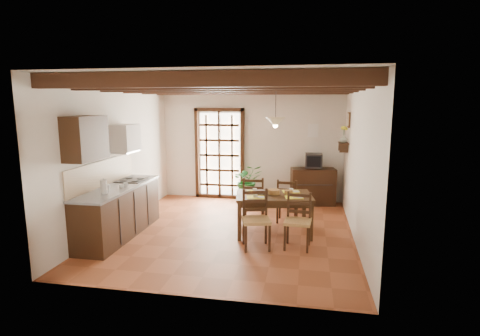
% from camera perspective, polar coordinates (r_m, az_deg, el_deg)
% --- Properties ---
extents(ground_plane, '(5.00, 5.00, 0.00)m').
position_cam_1_polar(ground_plane, '(7.22, -1.37, -9.55)').
color(ground_plane, brown).
extents(room_shell, '(4.52, 5.02, 2.81)m').
position_cam_1_polar(room_shell, '(6.83, -1.44, 4.97)').
color(room_shell, silver).
rests_on(room_shell, ground_plane).
extents(ceiling_beams, '(4.50, 4.34, 0.20)m').
position_cam_1_polar(ceiling_beams, '(6.81, -1.47, 12.31)').
color(ceiling_beams, black).
rests_on(ceiling_beams, room_shell).
extents(french_door, '(1.26, 0.11, 2.32)m').
position_cam_1_polar(french_door, '(9.45, -3.13, 2.41)').
color(french_door, white).
rests_on(french_door, ground_plane).
extents(kitchen_counter, '(0.64, 2.25, 1.38)m').
position_cam_1_polar(kitchen_counter, '(7.19, -17.94, -6.16)').
color(kitchen_counter, black).
rests_on(kitchen_counter, ground_plane).
extents(upper_cabinet, '(0.35, 0.80, 0.70)m').
position_cam_1_polar(upper_cabinet, '(6.41, -22.49, 4.21)').
color(upper_cabinet, black).
rests_on(upper_cabinet, room_shell).
extents(range_hood, '(0.38, 0.60, 0.54)m').
position_cam_1_polar(range_hood, '(7.49, -17.11, 4.34)').
color(range_hood, white).
rests_on(range_hood, room_shell).
extents(counter_items, '(0.50, 1.43, 0.25)m').
position_cam_1_polar(counter_items, '(7.15, -17.80, -2.23)').
color(counter_items, black).
rests_on(counter_items, kitchen_counter).
extents(dining_table, '(1.50, 1.11, 0.75)m').
position_cam_1_polar(dining_table, '(6.92, 5.16, -4.81)').
color(dining_table, '#382312').
rests_on(dining_table, ground_plane).
extents(chair_near_left, '(0.55, 0.54, 0.98)m').
position_cam_1_polar(chair_near_left, '(6.33, 2.47, -9.44)').
color(chair_near_left, '#AD834A').
rests_on(chair_near_left, ground_plane).
extents(chair_near_right, '(0.46, 0.44, 0.93)m').
position_cam_1_polar(chair_near_right, '(6.40, 8.76, -9.49)').
color(chair_near_right, '#AD834A').
rests_on(chair_near_right, ground_plane).
extents(chair_far_left, '(0.46, 0.44, 0.95)m').
position_cam_1_polar(chair_far_left, '(7.67, 2.11, -6.03)').
color(chair_far_left, '#AD834A').
rests_on(chair_far_left, ground_plane).
extents(chair_far_right, '(0.44, 0.43, 0.90)m').
position_cam_1_polar(chair_far_right, '(7.73, 7.22, -6.11)').
color(chair_far_right, '#AD834A').
rests_on(chair_far_right, ground_plane).
extents(table_setting, '(1.00, 0.67, 0.09)m').
position_cam_1_polar(table_setting, '(6.89, 5.17, -3.87)').
color(table_setting, yellow).
rests_on(table_setting, dining_table).
extents(table_bowl, '(0.23, 0.23, 0.05)m').
position_cam_1_polar(table_bowl, '(6.92, 3.11, -3.73)').
color(table_bowl, white).
rests_on(table_bowl, dining_table).
extents(sideboard, '(1.09, 0.63, 0.87)m').
position_cam_1_polar(sideboard, '(9.10, 11.03, -2.77)').
color(sideboard, black).
rests_on(sideboard, ground_plane).
extents(crt_tv, '(0.40, 0.37, 0.33)m').
position_cam_1_polar(crt_tv, '(8.98, 11.16, 1.13)').
color(crt_tv, black).
rests_on(crt_tv, sideboard).
extents(fuse_box, '(0.25, 0.03, 0.32)m').
position_cam_1_polar(fuse_box, '(9.17, 11.08, 5.62)').
color(fuse_box, white).
rests_on(fuse_box, room_shell).
extents(plant_pot, '(0.33, 0.33, 0.20)m').
position_cam_1_polar(plant_pot, '(9.12, 1.12, -4.67)').
color(plant_pot, '#9C3816').
rests_on(plant_pot, ground_plane).
extents(potted_plant, '(2.22, 2.08, 1.99)m').
position_cam_1_polar(potted_plant, '(9.02, 1.13, -1.84)').
color(potted_plant, '#144C19').
rests_on(potted_plant, ground_plane).
extents(wall_shelf, '(0.20, 0.42, 0.20)m').
position_cam_1_polar(wall_shelf, '(8.34, 15.48, 3.40)').
color(wall_shelf, black).
rests_on(wall_shelf, room_shell).
extents(shelf_vase, '(0.15, 0.15, 0.15)m').
position_cam_1_polar(shelf_vase, '(8.33, 15.52, 4.35)').
color(shelf_vase, '#B2BFB2').
rests_on(shelf_vase, wall_shelf).
extents(shelf_flowers, '(0.14, 0.14, 0.36)m').
position_cam_1_polar(shelf_flowers, '(8.31, 15.59, 5.77)').
color(shelf_flowers, yellow).
rests_on(shelf_flowers, shelf_vase).
extents(framed_picture, '(0.03, 0.32, 0.32)m').
position_cam_1_polar(framed_picture, '(8.31, 16.23, 7.07)').
color(framed_picture, brown).
rests_on(framed_picture, room_shell).
extents(pendant_lamp, '(0.36, 0.36, 0.84)m').
position_cam_1_polar(pendant_lamp, '(6.81, 5.42, 7.12)').
color(pendant_lamp, black).
rests_on(pendant_lamp, room_shell).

